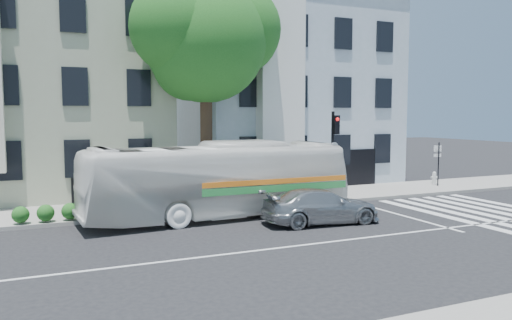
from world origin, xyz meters
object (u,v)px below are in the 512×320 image
bus (219,180)px  fire_hydrant (434,177)px  sedan (321,206)px  traffic_signal (334,145)px

bus → fire_hydrant: bus is taller
fire_hydrant → sedan: bearing=-151.8°
sedan → fire_hydrant: sedan is taller
sedan → traffic_signal: traffic_signal is taller
bus → sedan: bearing=-133.1°
bus → fire_hydrant: size_ratio=15.69×
fire_hydrant → bus: bearing=-166.5°
sedan → traffic_signal: bearing=-33.4°
bus → traffic_signal: size_ratio=2.56×
traffic_signal → sedan: bearing=-134.3°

